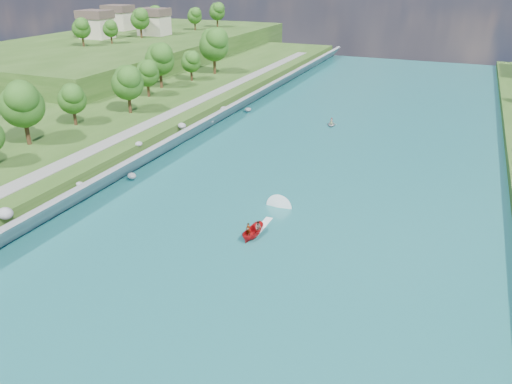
% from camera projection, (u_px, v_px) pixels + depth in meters
% --- Properties ---
extents(ground, '(260.00, 260.00, 0.00)m').
position_uv_depth(ground, '(246.00, 259.00, 54.97)').
color(ground, '#2D5119').
rests_on(ground, ground).
extents(river_water, '(55.00, 240.00, 0.10)m').
position_uv_depth(river_water, '(302.00, 191.00, 71.76)').
color(river_water, '#196060').
rests_on(river_water, ground).
extents(berm_west, '(45.00, 240.00, 3.50)m').
position_uv_depth(berm_west, '(35.00, 138.00, 88.74)').
color(berm_west, '#2D5119').
rests_on(berm_west, ground).
extents(ridge_west, '(60.00, 120.00, 9.00)m').
position_uv_depth(ridge_west, '(132.00, 51.00, 162.11)').
color(ridge_west, '#2D5119').
rests_on(ridge_west, ground).
extents(riprap_bank, '(4.44, 236.00, 4.56)m').
position_uv_depth(riprap_bank, '(146.00, 157.00, 79.37)').
color(riprap_bank, slate).
rests_on(riprap_bank, ground).
extents(riverside_path, '(3.00, 200.00, 0.10)m').
position_uv_depth(riverside_path, '(114.00, 140.00, 81.81)').
color(riverside_path, gray).
rests_on(riverside_path, berm_west).
extents(ridge_houses, '(29.50, 29.50, 8.40)m').
position_uv_depth(ridge_houses, '(123.00, 21.00, 164.87)').
color(ridge_houses, beige).
rests_on(ridge_houses, ridge_west).
extents(trees_ridge, '(18.61, 64.25, 10.56)m').
position_uv_depth(trees_ridge, '(160.00, 19.00, 162.75)').
color(trees_ridge, '#2D5316').
rests_on(trees_ridge, ridge_west).
extents(motorboat, '(3.60, 18.88, 1.97)m').
position_uv_depth(motorboat, '(258.00, 226.00, 60.42)').
color(motorboat, '#B90E11').
rests_on(motorboat, river_water).
extents(raft, '(2.74, 3.41, 1.66)m').
position_uv_depth(raft, '(331.00, 124.00, 100.94)').
color(raft, gray).
rests_on(raft, river_water).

